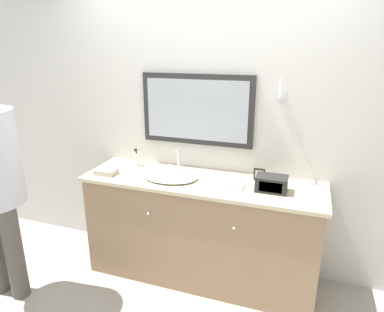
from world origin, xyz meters
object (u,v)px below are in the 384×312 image
(sink_basin, at_px, (171,175))
(appliance_box, at_px, (272,184))
(soap_bottle, at_px, (137,159))
(picture_frame, at_px, (259,174))

(sink_basin, distance_m, appliance_box, 0.83)
(soap_bottle, xyz_separation_m, picture_frame, (1.11, 0.00, -0.01))
(sink_basin, height_order, soap_bottle, sink_basin)
(sink_basin, height_order, picture_frame, sink_basin)
(sink_basin, relative_size, appliance_box, 2.02)
(appliance_box, bearing_deg, sink_basin, 179.51)
(picture_frame, bearing_deg, appliance_box, -57.01)
(sink_basin, height_order, appliance_box, sink_basin)
(soap_bottle, bearing_deg, picture_frame, 0.00)
(sink_basin, xyz_separation_m, soap_bottle, (-0.41, 0.18, 0.05))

